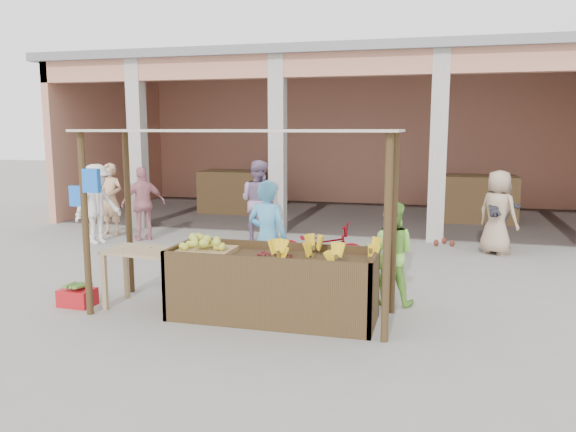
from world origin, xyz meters
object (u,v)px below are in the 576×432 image
(side_table, at_px, (144,259))
(red_crate, at_px, (77,297))
(motorcycle, at_px, (320,247))
(fruit_stall, at_px, (273,288))
(vendor_blue, at_px, (268,234))
(vendor_green, at_px, (390,250))

(side_table, bearing_deg, red_crate, -161.19)
(motorcycle, bearing_deg, red_crate, 132.66)
(fruit_stall, height_order, vendor_blue, vendor_blue)
(side_table, height_order, motorcycle, motorcycle)
(motorcycle, bearing_deg, vendor_green, -136.07)
(motorcycle, bearing_deg, vendor_blue, 161.63)
(red_crate, relative_size, vendor_blue, 0.25)
(vendor_green, height_order, motorcycle, vendor_green)
(fruit_stall, xyz_separation_m, red_crate, (-2.72, -0.19, -0.28))
(side_table, xyz_separation_m, vendor_blue, (1.47, 0.92, 0.25))
(red_crate, bearing_deg, vendor_green, 18.42)
(fruit_stall, height_order, red_crate, fruit_stall)
(vendor_blue, bearing_deg, red_crate, 36.56)
(side_table, xyz_separation_m, vendor_green, (3.21, 0.94, 0.10))
(side_table, xyz_separation_m, motorcycle, (1.96, 2.30, -0.21))
(red_crate, bearing_deg, fruit_stall, 6.44)
(motorcycle, bearing_deg, fruit_stall, 177.78)
(fruit_stall, distance_m, motorcycle, 2.34)
(vendor_blue, height_order, motorcycle, vendor_blue)
(vendor_green, bearing_deg, vendor_blue, 3.65)
(vendor_green, bearing_deg, fruit_stall, 38.07)
(vendor_blue, relative_size, motorcycle, 1.05)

